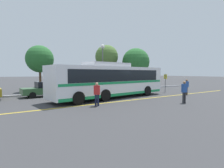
% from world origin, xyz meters
% --- Properties ---
extents(ground_plane, '(220.00, 220.00, 0.00)m').
position_xyz_m(ground_plane, '(0.00, 0.00, 0.00)').
color(ground_plane, '#38383A').
extents(lane_strip_0, '(32.03, 0.20, 0.01)m').
position_xyz_m(lane_strip_0, '(-0.02, -2.11, 0.00)').
color(lane_strip_0, gold).
rests_on(lane_strip_0, ground_plane).
extents(curb_strip, '(40.03, 0.36, 0.15)m').
position_xyz_m(curb_strip, '(-0.02, 5.95, 0.07)').
color(curb_strip, '#99999E').
rests_on(curb_strip, ground_plane).
extents(transit_bus, '(12.54, 4.12, 3.30)m').
position_xyz_m(transit_bus, '(-0.04, 0.08, 1.68)').
color(transit_bus, white).
rests_on(transit_bus, ground_plane).
extents(parked_car_1, '(4.39, 2.02, 1.49)m').
position_xyz_m(parked_car_1, '(-5.18, 4.53, 0.73)').
color(parked_car_1, '#335B33').
rests_on(parked_car_1, ground_plane).
extents(parked_car_2, '(4.95, 2.16, 1.46)m').
position_xyz_m(parked_car_2, '(1.33, 4.66, 0.74)').
color(parked_car_2, '#4C3823').
rests_on(parked_car_2, ground_plane).
extents(parked_car_3, '(4.13, 2.10, 1.31)m').
position_xyz_m(parked_car_3, '(7.83, 4.41, 0.67)').
color(parked_car_3, silver).
rests_on(parked_car_3, ground_plane).
extents(pedestrian_0, '(0.45, 0.30, 1.66)m').
position_xyz_m(pedestrian_0, '(7.90, -2.46, 0.94)').
color(pedestrian_0, brown).
rests_on(pedestrian_0, ground_plane).
extents(pedestrian_1, '(0.47, 0.43, 1.69)m').
position_xyz_m(pedestrian_1, '(-3.22, -2.85, 0.96)').
color(pedestrian_1, '#191E38').
rests_on(pedestrian_1, ground_plane).
extents(pedestrian_2, '(0.44, 0.27, 1.73)m').
position_xyz_m(pedestrian_2, '(3.11, -5.48, 0.98)').
color(pedestrian_2, '#2D2D33').
rests_on(pedestrian_2, ground_plane).
extents(bus_stop_sign, '(0.08, 0.40, 2.24)m').
position_xyz_m(bus_stop_sign, '(7.85, 0.36, 1.42)').
color(bus_stop_sign, '#59595E').
rests_on(bus_stop_sign, ground_plane).
extents(street_lamp, '(0.58, 0.58, 6.12)m').
position_xyz_m(street_lamp, '(2.65, 6.47, 4.74)').
color(street_lamp, '#59595E').
rests_on(street_lamp, ground_plane).
extents(tree_0, '(4.34, 4.34, 6.30)m').
position_xyz_m(tree_0, '(9.48, 7.72, 4.12)').
color(tree_0, '#513823').
rests_on(tree_0, ground_plane).
extents(tree_1, '(3.42, 3.42, 5.83)m').
position_xyz_m(tree_1, '(-4.59, 9.84, 4.10)').
color(tree_1, '#513823').
rests_on(tree_1, ground_plane).
extents(tree_2, '(3.60, 3.60, 6.74)m').
position_xyz_m(tree_2, '(5.37, 9.91, 4.92)').
color(tree_2, '#513823').
rests_on(tree_2, ground_plane).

